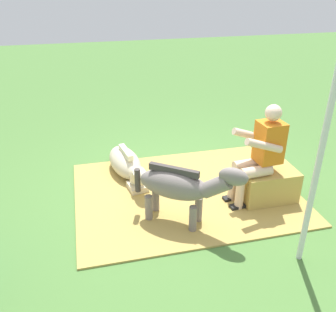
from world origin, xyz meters
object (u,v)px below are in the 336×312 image
pony_standing (181,186)px  soda_bottle (286,174)px  pony_lying (127,164)px  hay_bale (267,185)px  person_seated (260,152)px  tent_pole_left (322,147)px

pony_standing → soda_bottle: 1.84m
pony_standing → pony_lying: size_ratio=0.85×
hay_bale → person_seated: 0.53m
person_seated → pony_lying: 1.93m
hay_bale → pony_standing: size_ratio=0.62×
tent_pole_left → person_seated: bearing=-90.7°
soda_bottle → hay_bale: bearing=34.3°
tent_pole_left → hay_bale: bearing=-98.9°
person_seated → soda_bottle: 0.92m
pony_lying → soda_bottle: size_ratio=4.79×
pony_lying → pony_standing: bearing=109.9°
tent_pole_left → pony_standing: bearing=-39.7°
person_seated → pony_lying: bearing=-34.3°
person_seated → pony_standing: size_ratio=1.14×
pony_lying → soda_bottle: bearing=161.8°
hay_bale → person_seated: (0.16, 0.01, 0.50)m
person_seated → pony_lying: person_seated is taller
pony_standing → soda_bottle: bearing=-162.0°
hay_bale → pony_standing: 1.29m
person_seated → pony_lying: (1.53, -1.05, -0.53)m
hay_bale → soda_bottle: (-0.48, -0.32, -0.08)m
pony_standing → tent_pole_left: 1.58m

